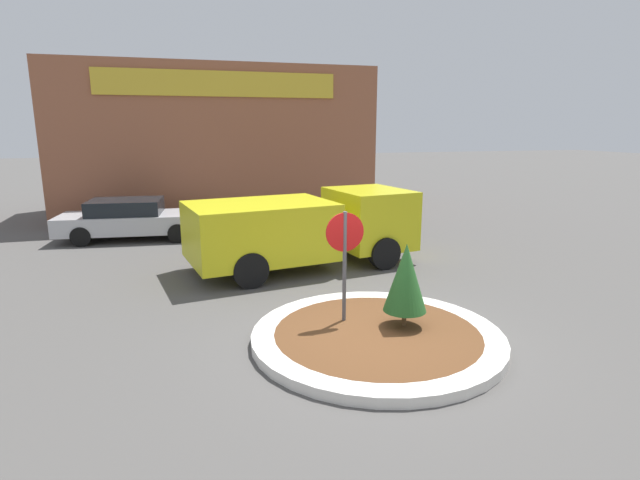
# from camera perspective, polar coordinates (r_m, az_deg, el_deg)

# --- Properties ---
(ground_plane) EXTENTS (120.00, 120.00, 0.00)m
(ground_plane) POSITION_cam_1_polar(r_m,az_deg,el_deg) (8.83, 6.50, -11.43)
(ground_plane) COLOR #514F4C
(traffic_island) EXTENTS (4.31, 4.31, 0.18)m
(traffic_island) POSITION_cam_1_polar(r_m,az_deg,el_deg) (8.80, 6.52, -10.91)
(traffic_island) COLOR silver
(traffic_island) RESTS_ON ground_plane
(stop_sign) EXTENTS (0.70, 0.07, 2.18)m
(stop_sign) POSITION_cam_1_polar(r_m,az_deg,el_deg) (8.81, 2.84, -1.05)
(stop_sign) COLOR #4C4C51
(stop_sign) RESTS_ON ground_plane
(island_shrub) EXTENTS (0.76, 0.76, 1.50)m
(island_shrub) POSITION_cam_1_polar(r_m,az_deg,el_deg) (8.78, 9.77, -4.24)
(island_shrub) COLOR brown
(island_shrub) RESTS_ON traffic_island
(utility_truck) EXTENTS (6.14, 3.24, 1.95)m
(utility_truck) POSITION_cam_1_polar(r_m,az_deg,el_deg) (12.96, -2.02, 1.54)
(utility_truck) COLOR gold
(utility_truck) RESTS_ON ground_plane
(storefront_building) EXTENTS (12.35, 6.07, 5.96)m
(storefront_building) POSITION_cam_1_polar(r_m,az_deg,el_deg) (22.26, -11.86, 10.90)
(storefront_building) COLOR #93563D
(storefront_building) RESTS_ON ground_plane
(parked_sedan_silver) EXTENTS (4.84, 2.34, 1.31)m
(parked_sedan_silver) POSITION_cam_1_polar(r_m,az_deg,el_deg) (17.50, -20.66, 2.28)
(parked_sedan_silver) COLOR #B7B7BC
(parked_sedan_silver) RESTS_ON ground_plane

